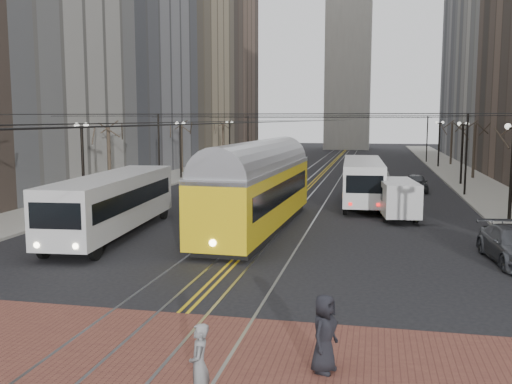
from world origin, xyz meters
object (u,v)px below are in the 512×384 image
at_px(transit_bus, 113,206).
at_px(pedestrian_b, 199,365).
at_px(cargo_van, 397,200).
at_px(sedan_silver, 379,179).
at_px(rear_bus, 363,182).
at_px(pedestrian_a, 324,333).
at_px(sedan_grey, 416,183).
at_px(streetcar, 258,195).

bearing_deg(transit_bus, pedestrian_b, -63.41).
bearing_deg(cargo_van, sedan_silver, 86.72).
xyz_separation_m(rear_bus, pedestrian_a, (-0.23, -28.32, -0.61)).
relative_size(cargo_van, sedan_grey, 1.25).
distance_m(streetcar, pedestrian_a, 18.37).
bearing_deg(streetcar, transit_bus, -152.01).
bearing_deg(rear_bus, cargo_van, -71.19).
bearing_deg(pedestrian_a, streetcar, 37.19).
relative_size(streetcar, rear_bus, 1.31).
distance_m(transit_bus, pedestrian_b, 19.15).
bearing_deg(sedan_silver, pedestrian_a, -101.42).
height_order(streetcar, pedestrian_a, streetcar).
xyz_separation_m(cargo_van, pedestrian_a, (-2.49, -22.50, -0.20)).
relative_size(rear_bus, sedan_silver, 2.72).
distance_m(streetcar, sedan_silver, 22.55).
distance_m(transit_bus, cargo_van, 17.04).
height_order(cargo_van, sedan_silver, cargo_van).
bearing_deg(transit_bus, rear_bus, 43.84).
relative_size(rear_bus, pedestrian_a, 6.31).
relative_size(sedan_silver, pedestrian_b, 2.47).
relative_size(streetcar, pedestrian_a, 8.30).
height_order(rear_bus, cargo_van, rear_bus).
relative_size(cargo_van, pedestrian_a, 2.77).
xyz_separation_m(sedan_silver, pedestrian_b, (-3.96, -41.28, 0.18)).
bearing_deg(transit_bus, cargo_van, 24.80).
height_order(cargo_van, pedestrian_b, cargo_van).
height_order(sedan_grey, pedestrian_b, pedestrian_b).
height_order(transit_bus, sedan_grey, transit_bus).
distance_m(sedan_grey, pedestrian_a, 37.08).
bearing_deg(rear_bus, sedan_silver, 80.89).
distance_m(cargo_van, sedan_grey, 14.46).
bearing_deg(transit_bus, streetcar, 21.22).
distance_m(transit_bus, pedestrian_a, 18.80).
xyz_separation_m(rear_bus, sedan_silver, (1.26, 10.73, -0.85)).
bearing_deg(sedan_grey, pedestrian_b, -102.18).
bearing_deg(sedan_grey, transit_bus, -128.74).
height_order(sedan_grey, pedestrian_a, pedestrian_a).
bearing_deg(rear_bus, streetcar, -119.49).
bearing_deg(sedan_silver, rear_bus, -105.95).
bearing_deg(rear_bus, pedestrian_b, -97.43).
distance_m(transit_bus, streetcar, 7.88).
xyz_separation_m(cargo_van, sedan_grey, (2.07, 14.30, -0.45)).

